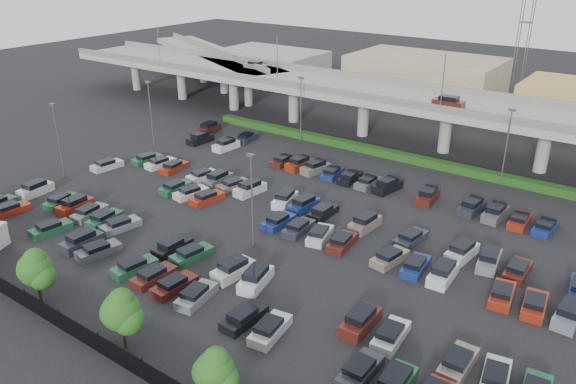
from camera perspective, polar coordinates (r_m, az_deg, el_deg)
The scene contains 10 objects.
ground at distance 64.82m, azimuth 0.91°, elevation -2.76°, with size 280.00×280.00×0.00m, color black.
overpass at distance 89.10m, azimuth 12.84°, elevation 8.88°, with size 150.00×13.00×15.80m.
on_ramp at distance 126.37m, azimuth -7.57°, elevation 13.47°, with size 50.93×30.13×8.80m.
hedge at distance 84.75m, azimuth 10.64°, elevation 3.75°, with size 66.00×1.60×1.10m, color #133B11.
fence at distance 47.59m, azimuth -19.39°, elevation -13.89°, with size 70.00×0.10×2.00m.
tree_row at distance 46.22m, azimuth -17.79°, elevation -10.88°, with size 65.07×3.66×5.94m.
parked_cars at distance 62.42m, azimuth -0.31°, elevation -3.22°, with size 62.93×41.65×1.67m.
light_poles at distance 66.06m, azimuth -1.00°, elevation 3.65°, with size 66.90×48.38×10.30m.
distant_buildings at distance 114.27m, azimuth 24.68°, elevation 8.85°, with size 138.00×24.00×9.00m.
comm_tower at distance 125.84m, azimuth 23.07°, elevation 15.86°, with size 2.40×2.40×30.00m.
Camera 1 is at (33.00, -47.73, 28.88)m, focal length 35.00 mm.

